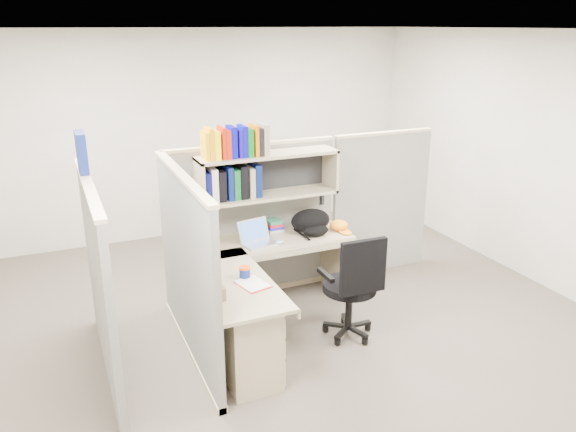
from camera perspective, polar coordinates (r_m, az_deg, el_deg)
name	(u,v)px	position (r m, az deg, el deg)	size (l,w,h in m)	color
ground	(287,332)	(5.38, -0.12, -11.71)	(6.00, 6.00, 0.00)	#3B342D
room_shell	(287,164)	(4.76, -0.13, 5.32)	(6.00, 6.00, 6.00)	#AAA79A
cubicle	(231,231)	(5.26, -5.77, -1.58)	(3.79, 1.84, 1.95)	slate
desk	(256,312)	(4.80, -3.29, -9.76)	(1.74, 1.75, 0.73)	tan
laptop	(259,233)	(5.38, -2.95, -1.74)	(0.32, 0.32, 0.23)	silver
backpack	(313,222)	(5.64, 2.54, -0.64)	(0.41, 0.32, 0.24)	black
orange_cap	(339,225)	(5.79, 5.18, -0.93)	(0.19, 0.22, 0.10)	orange
snack_canister	(245,272)	(4.72, -4.43, -5.68)	(0.10, 0.10, 0.09)	navy
tissue_box	(217,290)	(4.36, -7.22, -7.45)	(0.11, 0.11, 0.17)	#886A4D
mouse	(280,242)	(5.42, -0.86, -2.67)	(0.09, 0.06, 0.03)	#8FAECB
paper_cup	(251,229)	(5.67, -3.75, -1.32)	(0.07, 0.07, 0.10)	white
book_stack	(273,224)	(5.78, -1.52, -0.86)	(0.16, 0.22, 0.11)	slate
loose_paper	(252,283)	(4.63, -3.64, -6.85)	(0.20, 0.27, 0.00)	silver
task_chair	(351,302)	(5.15, 6.46, -8.69)	(0.54, 0.50, 1.03)	black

